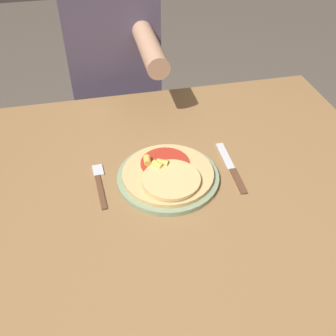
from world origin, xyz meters
name	(u,v)px	position (x,y,z in m)	size (l,w,h in m)	color
ground_plane	(180,319)	(0.00, 0.00, 0.00)	(8.00, 8.00, 0.00)	brown
dining_table	(185,207)	(0.00, 0.00, 0.63)	(1.18, 0.99, 0.72)	olive
plate	(168,177)	(-0.04, 0.02, 0.73)	(0.28, 0.28, 0.01)	gray
pizza	(168,174)	(-0.04, 0.02, 0.75)	(0.25, 0.25, 0.04)	tan
fork	(100,183)	(-0.23, 0.05, 0.73)	(0.03, 0.18, 0.00)	brown
knife	(231,168)	(0.14, 0.03, 0.73)	(0.02, 0.22, 0.00)	brown
person_diner	(116,74)	(-0.11, 0.69, 0.71)	(0.34, 0.52, 1.22)	#2D2D38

